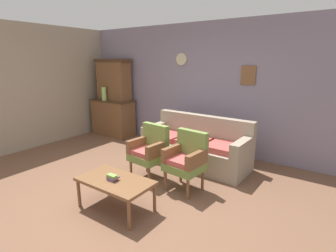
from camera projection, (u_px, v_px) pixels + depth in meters
ground_plane at (121, 196)px, 3.82m from camera, size 7.68×7.68×0.00m
wall_back_with_decor at (206, 88)px, 5.58m from camera, size 6.40×0.09×2.70m
wall_left_side at (3, 90)px, 5.28m from camera, size 0.06×5.20×2.70m
side_cabinet at (113, 117)px, 6.87m from camera, size 1.16×0.55×0.93m
cabinet_upper_hutch at (114, 79)px, 6.69m from camera, size 0.99×0.38×1.03m
vase_on_cabinet at (104, 94)px, 6.63m from camera, size 0.12×0.12×0.34m
floral_couch at (196, 147)px, 4.96m from camera, size 2.03×0.86×0.90m
armchair_near_couch_end at (150, 149)px, 4.33m from camera, size 0.56×0.54×0.90m
armchair_by_doorway at (186, 158)px, 3.94m from camera, size 0.56×0.54×0.90m
coffee_table at (115, 183)px, 3.42m from camera, size 1.00×0.56×0.42m
book_stack_on_table at (112, 177)px, 3.39m from camera, size 0.14×0.11×0.08m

